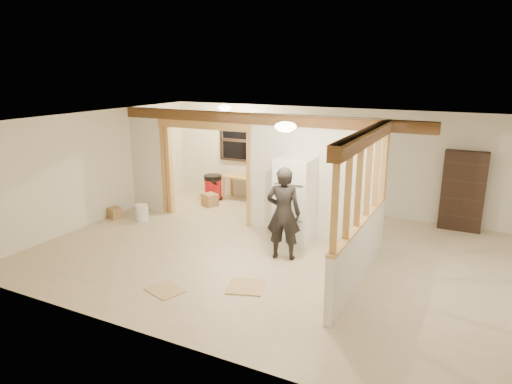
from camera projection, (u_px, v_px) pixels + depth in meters
The scene contains 28 objects.
floor at pixel (279, 255), 8.61m from camera, with size 9.00×6.50×0.01m, color #C9B395.
ceiling at pixel (281, 121), 7.95m from camera, with size 9.00×6.50×0.01m, color white.
wall_back at pixel (334, 160), 11.08m from camera, with size 9.00×0.01×2.50m, color silver.
wall_front at pixel (171, 253), 5.48m from camera, with size 9.00×0.01×2.50m, color silver.
wall_left at pixel (97, 167), 10.24m from camera, with size 0.01×6.50×2.50m, color silver.
partition_left_stub at pixel (148, 160), 11.08m from camera, with size 0.90×0.12×2.50m, color silver.
partition_center at pixel (313, 178), 9.23m from camera, with size 2.80×0.12×2.50m, color silver.
doorway_frame at pixel (205, 172), 10.40m from camera, with size 2.46×0.14×2.20m, color tan.
header_beam_back at pixel (260, 119), 9.46m from camera, with size 7.00×0.18×0.22m, color brown.
header_beam_right at pixel (366, 137), 6.94m from camera, with size 0.18×3.30×0.22m, color brown.
pony_wall at pixel (359, 252), 7.44m from camera, with size 0.12×3.20×1.00m, color silver.
stud_partition at pixel (364, 183), 7.13m from camera, with size 0.14×3.20×1.32m, color tan.
window_back at pixel (239, 140), 12.07m from camera, with size 1.12×0.10×1.10m, color black.
ceiling_dome_main at pixel (286, 127), 7.40m from camera, with size 0.36×0.36×0.16m, color #FFEABF.
ceiling_dome_util at pixel (225, 107), 11.03m from camera, with size 0.32×0.32×0.14m, color #FFEABF.
hanging_bulb at pixel (228, 124), 10.29m from camera, with size 0.07×0.07×0.07m, color #FFD88C.
refrigerator at pixel (295, 200), 9.08m from camera, with size 0.70×0.68×1.71m, color white.
woman at pixel (284, 213), 8.23m from camera, with size 0.63×0.41×1.72m, color black.
work_table at pixel (243, 188), 12.07m from camera, with size 1.05×0.52×0.66m, color tan.
potted_plant at pixel (252, 170), 11.89m from camera, with size 0.31×0.27×0.34m, color #2D7931.
shop_vac at pixel (213, 187), 12.15m from camera, with size 0.52×0.52×0.67m, color #B71316.
bookshelf at pixel (463, 191), 9.72m from camera, with size 0.86×0.29×1.73m, color black.
bucket at pixel (142, 213), 10.49m from camera, with size 0.30×0.30×0.37m, color white.
box_util_a at pixel (210, 200), 11.63m from camera, with size 0.36×0.31×0.31m, color #A98051.
box_util_b at pixel (158, 201), 11.54m from camera, with size 0.32×0.32×0.30m, color #A98051.
box_front at pixel (115, 213), 10.66m from camera, with size 0.30×0.25×0.25m, color #A98051.
floor_panel_near at pixel (246, 287), 7.31m from camera, with size 0.56×0.56×0.02m, color tan.
floor_panel_far at pixel (165, 290), 7.20m from camera, with size 0.55×0.44×0.02m, color tan.
Camera 1 is at (3.22, -7.34, 3.39)m, focal length 32.00 mm.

